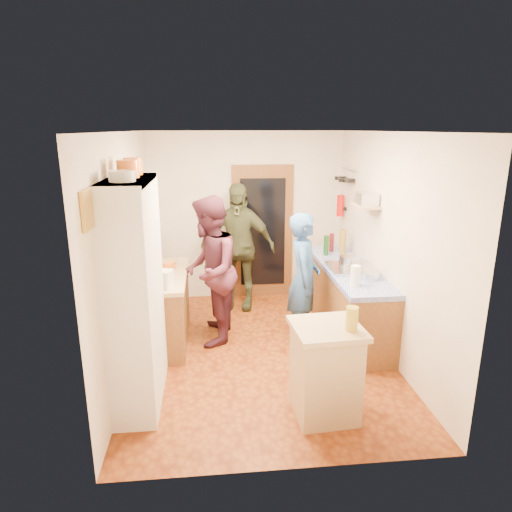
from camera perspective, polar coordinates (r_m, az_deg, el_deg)
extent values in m
cube|color=brown|center=(5.69, 0.59, -11.98)|extent=(3.00, 4.00, 0.02)
cube|color=silver|center=(5.04, 0.67, 15.41)|extent=(3.00, 4.00, 0.02)
cube|color=silver|center=(7.17, -1.20, 4.96)|extent=(3.00, 0.02, 2.60)
cube|color=silver|center=(3.33, 4.58, -7.97)|extent=(3.00, 0.02, 2.60)
cube|color=silver|center=(5.27, -15.92, 0.40)|extent=(0.02, 4.00, 2.60)
cube|color=silver|center=(5.59, 16.20, 1.24)|extent=(0.02, 4.00, 2.60)
cube|color=brown|center=(7.20, 0.82, 2.99)|extent=(0.95, 0.06, 2.10)
cube|color=black|center=(7.17, 0.85, 2.93)|extent=(0.70, 0.02, 1.70)
cube|color=silver|center=(4.54, -14.78, -4.61)|extent=(0.40, 1.20, 2.20)
cube|color=silver|center=(4.30, -15.78, 9.04)|extent=(0.40, 1.14, 0.04)
cylinder|color=white|center=(4.05, -16.41, 9.56)|extent=(0.22, 0.22, 0.09)
cylinder|color=orange|center=(4.36, -15.72, 10.45)|extent=(0.20, 0.20, 0.16)
cylinder|color=orange|center=(4.64, -15.15, 10.78)|extent=(0.18, 0.18, 0.16)
cube|color=brown|center=(5.92, -11.60, -6.55)|extent=(0.60, 1.40, 0.85)
cube|color=tan|center=(5.77, -11.84, -2.41)|extent=(0.64, 1.44, 0.05)
cube|color=white|center=(5.25, -11.91, -2.81)|extent=(0.31, 0.25, 0.20)
cylinder|color=white|center=(5.54, -12.63, -2.08)|extent=(0.18, 0.18, 0.16)
cylinder|color=orange|center=(5.94, -10.91, -1.16)|extent=(0.22, 0.22, 0.08)
cube|color=tan|center=(6.23, -11.24, -0.66)|extent=(0.30, 0.22, 0.02)
cube|color=brown|center=(6.20, 11.21, -5.56)|extent=(0.60, 2.20, 0.84)
cube|color=#2133B4|center=(6.05, 11.43, -1.58)|extent=(0.62, 2.22, 0.06)
cube|color=silver|center=(5.92, 11.83, -1.49)|extent=(0.55, 0.58, 0.04)
cylinder|color=silver|center=(5.88, 11.40, -0.65)|extent=(0.22, 0.22, 0.14)
cylinder|color=#143F14|center=(6.50, 8.77, 1.31)|extent=(0.07, 0.07, 0.28)
cylinder|color=#591419|center=(6.72, 9.42, 1.69)|extent=(0.07, 0.07, 0.27)
cylinder|color=olive|center=(6.63, 10.80, 1.79)|extent=(0.10, 0.10, 0.35)
cylinder|color=white|center=(5.29, 12.30, -2.45)|extent=(0.13, 0.13, 0.24)
cylinder|color=silver|center=(5.60, 13.97, -2.34)|extent=(0.27, 0.27, 0.09)
cube|color=tan|center=(4.44, 8.63, -14.31)|extent=(0.59, 0.59, 0.86)
cube|color=tan|center=(4.23, 8.89, -8.96)|extent=(0.66, 0.66, 0.05)
cube|color=white|center=(4.25, 8.03, -8.63)|extent=(0.37, 0.30, 0.02)
cylinder|color=#AD9E2D|center=(4.13, 11.89, -7.68)|extent=(0.12, 0.12, 0.22)
cylinder|color=silver|center=(6.87, 11.55, 10.50)|extent=(0.02, 0.65, 0.02)
cylinder|color=black|center=(6.70, 11.44, 9.26)|extent=(0.18, 0.18, 0.05)
cylinder|color=black|center=(6.89, 10.94, 9.29)|extent=(0.16, 0.16, 0.05)
cylinder|color=black|center=(7.08, 10.48, 9.56)|extent=(0.17, 0.17, 0.05)
cube|color=tan|center=(5.87, 13.61, 6.10)|extent=(0.26, 0.42, 0.03)
cube|color=silver|center=(5.86, 13.66, 6.96)|extent=(0.23, 0.31, 0.15)
cube|color=black|center=(7.11, 10.95, 5.82)|extent=(0.06, 0.10, 0.04)
cylinder|color=red|center=(7.09, 10.50, 6.22)|extent=(0.11, 0.11, 0.32)
cube|color=gold|center=(3.62, -20.37, 5.43)|extent=(0.03, 0.25, 0.30)
imported|color=#2B4F8A|center=(5.66, 6.30, -2.99)|extent=(0.52, 0.68, 1.66)
imported|color=#431C2A|center=(5.70, -5.49, -1.76)|extent=(0.81, 0.98, 1.86)
imported|color=#393D25|center=(6.75, -2.22, 1.17)|extent=(1.18, 0.71, 1.89)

